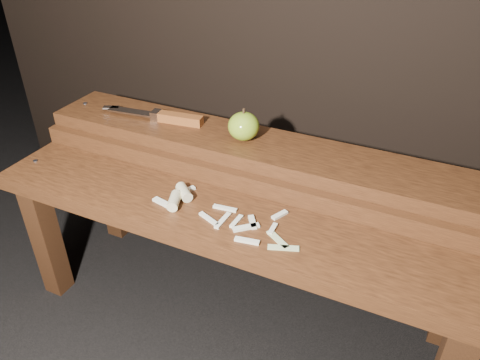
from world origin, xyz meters
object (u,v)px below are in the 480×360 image
at_px(knife, 168,117).
at_px(bench_rear_tier, 257,172).
at_px(bench_front_tier, 218,240).
at_px(apple, 244,126).

bearing_deg(knife, bench_rear_tier, -2.05).
xyz_separation_m(bench_front_tier, apple, (-0.04, 0.23, 0.18)).
distance_m(bench_front_tier, knife, 0.40).
bearing_deg(bench_rear_tier, bench_front_tier, -90.00).
xyz_separation_m(bench_front_tier, bench_rear_tier, (0.00, 0.23, 0.06)).
distance_m(bench_rear_tier, knife, 0.29).
height_order(bench_rear_tier, knife, knife).
bearing_deg(knife, apple, -1.36).
bearing_deg(apple, bench_rear_tier, -5.93).
distance_m(bench_rear_tier, apple, 0.13).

